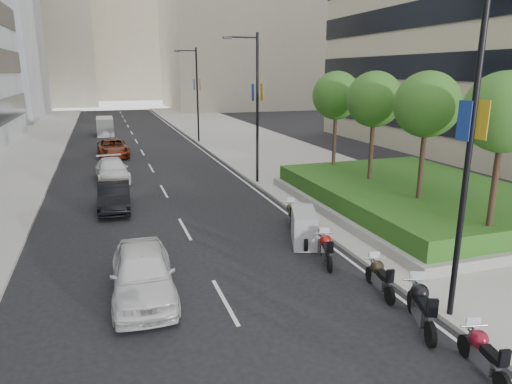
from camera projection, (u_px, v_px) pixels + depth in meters
name	position (u px, v px, depth m)	size (l,w,h in m)	color
ground	(330.00, 370.00, 10.72)	(160.00, 160.00, 0.00)	black
sidewalk_right	(264.00, 149.00, 40.97)	(10.00, 100.00, 0.15)	#9E9B93
sidewalk_left	(3.00, 163.00, 34.51)	(8.00, 100.00, 0.15)	#9E9B93
lane_edge	(206.00, 153.00, 39.36)	(0.12, 100.00, 0.01)	silver
lane_centre	(145.00, 156.00, 37.76)	(0.12, 100.00, 0.01)	silver
building_cream_right	(241.00, 11.00, 86.22)	(28.00, 24.00, 36.00)	#B7AD93
building_cream_left	(24.00, 20.00, 92.50)	(26.00, 24.00, 34.00)	#B7AD93
building_cream_centre	(121.00, 22.00, 116.47)	(30.00, 24.00, 38.00)	#B7AD93
planter	(416.00, 204.00, 22.88)	(10.00, 14.00, 0.40)	gray
hedge	(417.00, 193.00, 22.73)	(9.40, 13.40, 0.80)	#274D16
tree_0	(504.00, 113.00, 15.62)	(2.80, 2.80, 6.30)	#332319
tree_1	(427.00, 105.00, 19.29)	(2.80, 2.80, 6.30)	#332319
tree_2	(374.00, 100.00, 22.95)	(2.80, 2.80, 6.30)	#332319
tree_3	(336.00, 96.00, 26.62)	(2.80, 2.80, 6.30)	#332319
lamp_post_0	(465.00, 142.00, 11.62)	(2.34, 0.45, 9.00)	black
lamp_post_1	(255.00, 102.00, 27.20)	(2.34, 0.45, 9.00)	black
lamp_post_2	(196.00, 90.00, 43.70)	(2.34, 0.45, 9.00)	black
motorcycle_1	(483.00, 354.00, 10.45)	(0.69, 1.98, 1.00)	black
motorcycle_2	(421.00, 306.00, 12.36)	(1.09, 2.24, 1.18)	black
motorcycle_3	(380.00, 277.00, 14.35)	(0.67, 2.01, 1.00)	black
motorcycle_4	(326.00, 249.00, 16.60)	(0.83, 1.97, 1.01)	black
motorcycle_5	(304.00, 227.00, 18.50)	(1.61, 2.41, 1.36)	black
motorcycle_6	(291.00, 214.00, 20.64)	(0.87, 1.95, 1.01)	black
car_a	(143.00, 273.00, 14.01)	(1.88, 4.68, 1.60)	silver
car_b	(114.00, 196.00, 23.03)	(1.51, 4.34, 1.43)	black
car_c	(112.00, 170.00, 29.25)	(1.93, 4.76, 1.38)	silver
car_d	(113.00, 148.00, 37.57)	(2.37, 5.14, 1.43)	#5A1D0A
delivery_van	(105.00, 127.00, 50.18)	(1.74, 4.56, 1.91)	#BCBCBE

